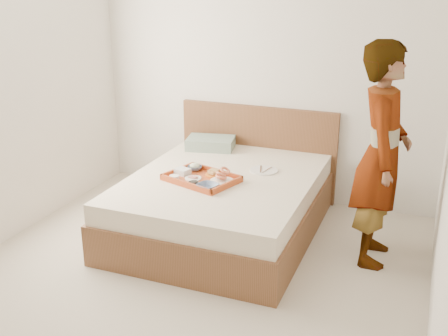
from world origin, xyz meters
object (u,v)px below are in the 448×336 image
Objects in this scene: bed at (223,204)px; tray at (201,178)px; person at (382,155)px; dinner_plate at (264,170)px.

tray reaches higher than bed.
person is at bearing 24.37° from tray.
tray is 1.50m from person.
tray is at bearing 93.52° from person.
person is (1.32, 0.01, 0.62)m from bed.
tray is (-0.13, -0.16, 0.29)m from bed.
dinner_plate is (0.29, 0.27, 0.27)m from bed.
dinner_plate is 1.12m from person.
person reaches higher than bed.
dinner_plate is at bearing 72.50° from person.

